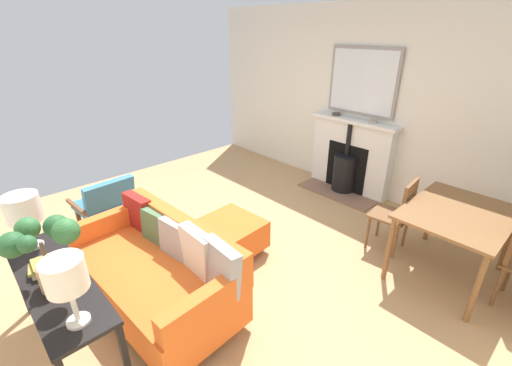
# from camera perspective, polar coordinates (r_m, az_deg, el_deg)

# --- Properties ---
(ground_plane) EXTENTS (5.57, 5.91, 0.01)m
(ground_plane) POSITION_cam_1_polar(r_m,az_deg,el_deg) (4.03, -7.24, -11.76)
(ground_plane) COLOR tan
(wall_left) EXTENTS (0.12, 5.91, 2.73)m
(wall_left) POSITION_cam_1_polar(r_m,az_deg,el_deg) (5.43, 16.85, 12.95)
(wall_left) COLOR silver
(wall_left) RESTS_ON ground
(fireplace) EXTENTS (0.61, 1.38, 1.15)m
(fireplace) POSITION_cam_1_polar(r_m,az_deg,el_deg) (5.46, 15.41, 3.73)
(fireplace) COLOR brown
(fireplace) RESTS_ON ground
(mirror_over_mantel) EXTENTS (0.04, 1.07, 0.94)m
(mirror_over_mantel) POSITION_cam_1_polar(r_m,az_deg,el_deg) (5.27, 17.57, 16.01)
(mirror_over_mantel) COLOR gray
(mantel_bowl_near) EXTENTS (0.13, 0.13, 0.04)m
(mantel_bowl_near) POSITION_cam_1_polar(r_m,az_deg,el_deg) (5.45, 13.40, 11.26)
(mantel_bowl_near) COLOR #47382D
(mantel_bowl_near) RESTS_ON fireplace
(mantel_bowl_far) EXTENTS (0.11, 0.11, 0.04)m
(mantel_bowl_far) POSITION_cam_1_polar(r_m,az_deg,el_deg) (5.14, 19.14, 9.78)
(mantel_bowl_far) COLOR #9E9384
(mantel_bowl_far) RESTS_ON fireplace
(sofa) EXTENTS (0.96, 1.77, 0.85)m
(sofa) POSITION_cam_1_polar(r_m,az_deg,el_deg) (3.31, -16.09, -13.83)
(sofa) COLOR #B2B2B7
(sofa) RESTS_ON ground
(ottoman) EXTENTS (0.61, 0.69, 0.41)m
(ottoman) POSITION_cam_1_polar(r_m,az_deg,el_deg) (3.90, -3.97, -8.45)
(ottoman) COLOR #B2B2B7
(ottoman) RESTS_ON ground
(armchair_accent) EXTENTS (0.72, 0.64, 0.75)m
(armchair_accent) POSITION_cam_1_polar(r_m,az_deg,el_deg) (4.60, -24.00, -2.87)
(armchair_accent) COLOR brown
(armchair_accent) RESTS_ON ground
(console_table) EXTENTS (0.41, 1.45, 0.73)m
(console_table) POSITION_cam_1_polar(r_m,az_deg,el_deg) (2.99, -30.58, -14.99)
(console_table) COLOR black
(console_table) RESTS_ON ground
(table_lamp_near_end) EXTENTS (0.26, 0.26, 0.47)m
(table_lamp_near_end) POSITION_cam_1_polar(r_m,az_deg,el_deg) (3.25, -34.67, -3.66)
(table_lamp_near_end) COLOR #B2B2B7
(table_lamp_near_end) RESTS_ON console_table
(table_lamp_far_end) EXTENTS (0.24, 0.24, 0.47)m
(table_lamp_far_end) POSITION_cam_1_polar(r_m,az_deg,el_deg) (2.30, -29.47, -13.63)
(table_lamp_far_end) COLOR beige
(table_lamp_far_end) RESTS_ON console_table
(potted_plant) EXTENTS (0.45, 0.49, 0.56)m
(potted_plant) POSITION_cam_1_polar(r_m,az_deg,el_deg) (2.67, -32.29, -8.54)
(potted_plant) COLOR #99704C
(potted_plant) RESTS_ON console_table
(book_stack) EXTENTS (0.27, 0.20, 0.09)m
(book_stack) POSITION_cam_1_polar(r_m,az_deg,el_deg) (3.03, -31.68, -11.70)
(book_stack) COLOR beige
(book_stack) RESTS_ON console_table
(dining_table) EXTENTS (1.14, 0.88, 0.76)m
(dining_table) POSITION_cam_1_polar(r_m,az_deg,el_deg) (3.88, 30.84, -5.30)
(dining_table) COLOR brown
(dining_table) RESTS_ON ground
(dining_chair_near_fireplace) EXTENTS (0.44, 0.44, 0.90)m
(dining_chair_near_fireplace) POSITION_cam_1_polar(r_m,az_deg,el_deg) (4.10, 22.93, -4.34)
(dining_chair_near_fireplace) COLOR brown
(dining_chair_near_fireplace) RESTS_ON ground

